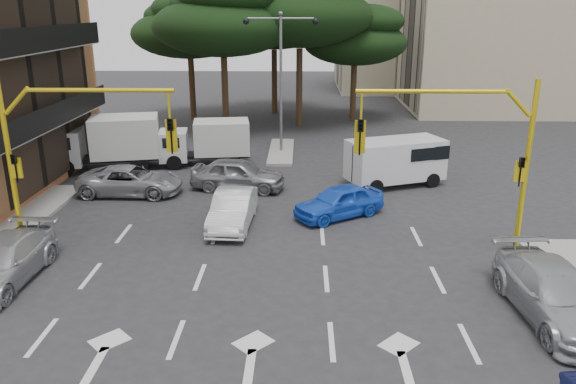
{
  "coord_description": "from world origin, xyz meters",
  "views": [
    {
      "loc": [
        1.19,
        -15.95,
        8.14
      ],
      "look_at": [
        0.7,
        3.83,
        1.6
      ],
      "focal_mm": 35.0,
      "sensor_mm": 36.0,
      "label": 1
    }
  ],
  "objects_px": {
    "street_lamp_center": "(281,58)",
    "van_white": "(395,162)",
    "signal_mast_right": "(474,145)",
    "car_silver_cross_a": "(130,181)",
    "car_silver_wagon": "(2,262)",
    "car_silver_cross_b": "(238,174)",
    "car_blue_compact": "(339,201)",
    "car_silver_parked": "(555,294)",
    "box_truck_b": "(206,143)",
    "car_white_hatch": "(233,209)",
    "signal_mast_left": "(60,142)",
    "box_truck_a": "(105,144)"
  },
  "relations": [
    {
      "from": "car_white_hatch",
      "to": "van_white",
      "type": "distance_m",
      "value": 8.99
    },
    {
      "from": "car_silver_wagon",
      "to": "van_white",
      "type": "height_order",
      "value": "van_white"
    },
    {
      "from": "signal_mast_left",
      "to": "box_truck_b",
      "type": "bearing_deg",
      "value": 75.97
    },
    {
      "from": "car_blue_compact",
      "to": "car_silver_wagon",
      "type": "xyz_separation_m",
      "value": [
        -10.73,
        -5.98,
        0.02
      ]
    },
    {
      "from": "street_lamp_center",
      "to": "car_silver_cross_b",
      "type": "distance_m",
      "value": 8.6
    },
    {
      "from": "car_white_hatch",
      "to": "car_silver_cross_b",
      "type": "relative_size",
      "value": 0.94
    },
    {
      "from": "car_silver_wagon",
      "to": "box_truck_b",
      "type": "distance_m",
      "value": 14.39
    },
    {
      "from": "car_blue_compact",
      "to": "car_silver_cross_b",
      "type": "bearing_deg",
      "value": -160.81
    },
    {
      "from": "box_truck_a",
      "to": "street_lamp_center",
      "type": "bearing_deg",
      "value": -79.77
    },
    {
      "from": "signal_mast_right",
      "to": "signal_mast_left",
      "type": "xyz_separation_m",
      "value": [
        -13.61,
        0.0,
        0.0
      ]
    },
    {
      "from": "car_silver_cross_b",
      "to": "box_truck_a",
      "type": "distance_m",
      "value": 7.96
    },
    {
      "from": "signal_mast_right",
      "to": "box_truck_b",
      "type": "height_order",
      "value": "signal_mast_right"
    },
    {
      "from": "signal_mast_left",
      "to": "car_silver_wagon",
      "type": "relative_size",
      "value": 1.3
    },
    {
      "from": "car_silver_wagon",
      "to": "car_silver_parked",
      "type": "height_order",
      "value": "car_silver_parked"
    },
    {
      "from": "car_silver_wagon",
      "to": "car_silver_cross_a",
      "type": "height_order",
      "value": "car_silver_wagon"
    },
    {
      "from": "car_silver_cross_a",
      "to": "car_silver_cross_b",
      "type": "bearing_deg",
      "value": -79.03
    },
    {
      "from": "car_silver_cross_a",
      "to": "car_silver_parked",
      "type": "relative_size",
      "value": 0.94
    },
    {
      "from": "van_white",
      "to": "street_lamp_center",
      "type": "bearing_deg",
      "value": -157.99
    },
    {
      "from": "street_lamp_center",
      "to": "box_truck_a",
      "type": "relative_size",
      "value": 1.38
    },
    {
      "from": "car_silver_wagon",
      "to": "van_white",
      "type": "distance_m",
      "value": 17.16
    },
    {
      "from": "car_silver_parked",
      "to": "car_blue_compact",
      "type": "bearing_deg",
      "value": 121.07
    },
    {
      "from": "signal_mast_right",
      "to": "car_silver_cross_a",
      "type": "xyz_separation_m",
      "value": [
        -13.38,
        6.19,
        -3.24
      ]
    },
    {
      "from": "signal_mast_left",
      "to": "car_silver_wagon",
      "type": "height_order",
      "value": "signal_mast_left"
    },
    {
      "from": "street_lamp_center",
      "to": "car_blue_compact",
      "type": "xyz_separation_m",
      "value": [
        2.73,
        -10.48,
        -4.78
      ]
    },
    {
      "from": "car_silver_parked",
      "to": "box_truck_a",
      "type": "bearing_deg",
      "value": 135.89
    },
    {
      "from": "car_silver_cross_b",
      "to": "car_silver_cross_a",
      "type": "bearing_deg",
      "value": 108.42
    },
    {
      "from": "signal_mast_left",
      "to": "box_truck_a",
      "type": "bearing_deg",
      "value": 102.09
    },
    {
      "from": "street_lamp_center",
      "to": "car_silver_wagon",
      "type": "height_order",
      "value": "street_lamp_center"
    },
    {
      "from": "van_white",
      "to": "box_truck_b",
      "type": "xyz_separation_m",
      "value": [
        -9.62,
        3.43,
        0.06
      ]
    },
    {
      "from": "car_silver_cross_b",
      "to": "box_truck_a",
      "type": "relative_size",
      "value": 0.77
    },
    {
      "from": "car_silver_parked",
      "to": "box_truck_a",
      "type": "xyz_separation_m",
      "value": [
        -17.13,
        14.39,
        0.67
      ]
    },
    {
      "from": "street_lamp_center",
      "to": "box_truck_a",
      "type": "height_order",
      "value": "street_lamp_center"
    },
    {
      "from": "signal_mast_right",
      "to": "car_silver_wagon",
      "type": "xyz_separation_m",
      "value": [
        -14.8,
        -2.44,
        -3.21
      ]
    },
    {
      "from": "signal_mast_right",
      "to": "car_silver_cross_a",
      "type": "bearing_deg",
      "value": 155.17
    },
    {
      "from": "car_silver_cross_b",
      "to": "box_truck_b",
      "type": "height_order",
      "value": "box_truck_b"
    },
    {
      "from": "car_white_hatch",
      "to": "van_white",
      "type": "height_order",
      "value": "van_white"
    },
    {
      "from": "street_lamp_center",
      "to": "car_silver_cross_b",
      "type": "height_order",
      "value": "street_lamp_center"
    },
    {
      "from": "car_silver_wagon",
      "to": "car_silver_cross_b",
      "type": "relative_size",
      "value": 1.07
    },
    {
      "from": "signal_mast_right",
      "to": "van_white",
      "type": "xyz_separation_m",
      "value": [
        -1.15,
        7.93,
        -2.76
      ]
    },
    {
      "from": "car_white_hatch",
      "to": "car_silver_cross_a",
      "type": "relative_size",
      "value": 0.88
    },
    {
      "from": "signal_mast_left",
      "to": "car_silver_cross_a",
      "type": "relative_size",
      "value": 1.29
    },
    {
      "from": "car_blue_compact",
      "to": "box_truck_b",
      "type": "bearing_deg",
      "value": -172.46
    },
    {
      "from": "street_lamp_center",
      "to": "box_truck_b",
      "type": "bearing_deg",
      "value": -146.24
    },
    {
      "from": "signal_mast_left",
      "to": "signal_mast_right",
      "type": "bearing_deg",
      "value": 0.0
    },
    {
      "from": "street_lamp_center",
      "to": "box_truck_b",
      "type": "relative_size",
      "value": 1.6
    },
    {
      "from": "car_blue_compact",
      "to": "car_silver_parked",
      "type": "height_order",
      "value": "car_silver_parked"
    },
    {
      "from": "street_lamp_center",
      "to": "van_white",
      "type": "distance_m",
      "value": 9.35
    },
    {
      "from": "car_silver_cross_b",
      "to": "car_silver_parked",
      "type": "bearing_deg",
      "value": -129.68
    },
    {
      "from": "signal_mast_left",
      "to": "box_truck_a",
      "type": "xyz_separation_m",
      "value": [
        -2.2,
        10.25,
        -2.5
      ]
    },
    {
      "from": "car_silver_cross_b",
      "to": "signal_mast_left",
      "type": "bearing_deg",
      "value": 152.99
    }
  ]
}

